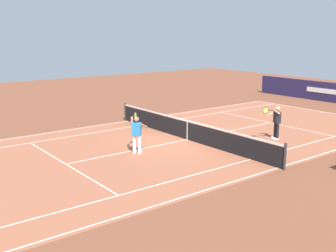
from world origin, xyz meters
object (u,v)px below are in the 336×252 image
Objects in this scene: tennis_player_far at (276,121)px; tennis_ball at (138,135)px; tennis_player_near at (137,133)px; tennis_net at (187,130)px.

tennis_ball is (5.11, -4.70, -0.90)m from tennis_player_far.
tennis_player_far is at bearing 137.35° from tennis_ball.
tennis_player_near is at bearing -17.37° from tennis_player_far.
tennis_player_near reaches higher than tennis_net.
tennis_player_near is 3.22m from tennis_ball.
tennis_net is 177.27× the size of tennis_ball.
tennis_player_near is (3.27, 0.45, 0.44)m from tennis_net.
tennis_ball is at bearing -123.85° from tennis_player_near.
tennis_net is at bearing -36.01° from tennis_player_far.
tennis_net is 6.89× the size of tennis_player_near.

